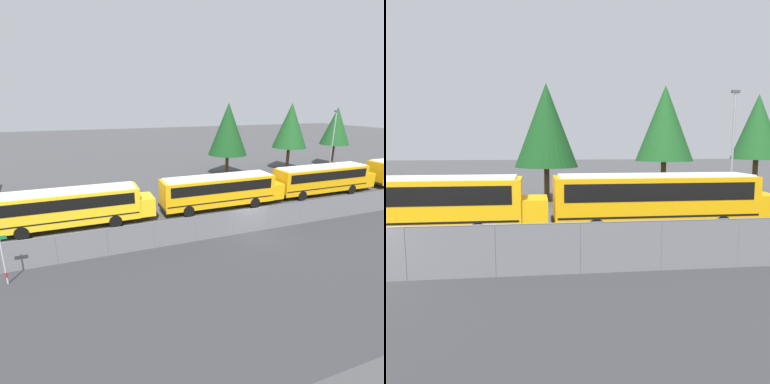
{
  "view_description": "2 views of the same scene",
  "coord_description": "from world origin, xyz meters",
  "views": [
    {
      "loc": [
        -11.53,
        -18.16,
        9.5
      ],
      "look_at": [
        -2.35,
        6.44,
        1.65
      ],
      "focal_mm": 28.0,
      "sensor_mm": 36.0,
      "label": 1
    },
    {
      "loc": [
        5.91,
        -12.97,
        4.67
      ],
      "look_at": [
        8.1,
        5.53,
        2.28
      ],
      "focal_mm": 35.0,
      "sensor_mm": 36.0,
      "label": 2
    }
  ],
  "objects": [
    {
      "name": "fence",
      "position": [
        0.0,
        -0.0,
        0.97
      ],
      "size": [
        75.23,
        0.07,
        1.91
      ],
      "color": "#9EA0A5",
      "rests_on": "ground_plane"
    },
    {
      "name": "road_strip",
      "position": [
        0.0,
        -6.0,
        0.0
      ],
      "size": [
        109.16,
        12.0,
        0.01
      ],
      "color": "#333335",
      "rests_on": "ground_plane"
    },
    {
      "name": "street_sign",
      "position": [
        -15.98,
        -1.31,
        1.54
      ],
      "size": [
        0.7,
        0.09,
        2.9
      ],
      "color": "#B7B7BC",
      "rests_on": "ground_plane"
    },
    {
      "name": "school_bus_1",
      "position": [
        -12.54,
        5.69,
        1.85
      ],
      "size": [
        12.01,
        2.48,
        3.09
      ],
      "color": "yellow",
      "rests_on": "ground_plane"
    },
    {
      "name": "school_bus_3",
      "position": [
        12.48,
        6.04,
        1.85
      ],
      "size": [
        12.01,
        2.48,
        3.09
      ],
      "color": "orange",
      "rests_on": "ground_plane"
    },
    {
      "name": "light_pole",
      "position": [
        20.54,
        13.3,
        4.66
      ],
      "size": [
        0.6,
        0.24,
        8.55
      ],
      "color": "gray",
      "rests_on": "ground_plane"
    },
    {
      "name": "tree_2",
      "position": [
        16.83,
        17.65,
        6.37
      ],
      "size": [
        4.8,
        4.8,
        9.51
      ],
      "color": "#51381E",
      "rests_on": "ground_plane"
    },
    {
      "name": "school_bus_2",
      "position": [
        0.24,
        5.79,
        1.85
      ],
      "size": [
        12.01,
        2.48,
        3.09
      ],
      "color": "#EDA80F",
      "rests_on": "ground_plane"
    },
    {
      "name": "tree_3",
      "position": [
        24.97,
        17.39,
        6.11
      ],
      "size": [
        4.25,
        4.25,
        8.9
      ],
      "color": "#51381E",
      "rests_on": "ground_plane"
    },
    {
      "name": "tree_0",
      "position": [
        6.95,
        17.76,
        6.15
      ],
      "size": [
        5.17,
        5.17,
        9.52
      ],
      "color": "#51381E",
      "rests_on": "ground_plane"
    },
    {
      "name": "ground_plane",
      "position": [
        0.0,
        0.0,
        0.0
      ],
      "size": [
        200.0,
        200.0,
        0.0
      ],
      "primitive_type": "plane",
      "color": "#424244"
    }
  ]
}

